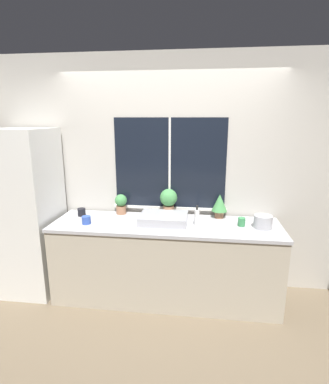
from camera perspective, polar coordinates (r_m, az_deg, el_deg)
ground_plane at (r=3.38m, az=-0.54°, el=-22.27°), size 14.00×14.00×0.00m
wall_back at (r=3.53m, az=1.05°, el=3.41°), size 8.00×0.09×2.70m
wall_left at (r=4.97m, az=-24.16°, el=5.26°), size 0.06×7.00×2.70m
counter at (r=3.43m, az=0.22°, el=-12.95°), size 2.46×0.70×0.88m
refrigerator at (r=3.78m, az=-24.68°, el=-3.55°), size 0.64×0.68×1.89m
sink at (r=3.27m, az=-0.16°, el=-5.04°), size 0.51×0.44×0.28m
potted_plant_left at (r=3.57m, az=-8.29°, el=-2.15°), size 0.14×0.14×0.24m
potted_plant_center at (r=3.45m, az=0.70°, el=-1.55°), size 0.20×0.20×0.32m
potted_plant_right at (r=3.45m, az=10.44°, el=-2.28°), size 0.18×0.18×0.28m
soap_bottle at (r=3.20m, az=6.18°, el=-4.72°), size 0.05×0.05×0.22m
mug_green at (r=3.27m, az=14.47°, el=-5.52°), size 0.08×0.08×0.09m
mug_blue at (r=3.34m, az=-14.67°, el=-5.18°), size 0.09×0.09×0.08m
mug_black at (r=3.62m, az=-15.51°, el=-3.71°), size 0.09×0.09×0.09m
kettle at (r=3.27m, az=18.25°, el=-5.30°), size 0.19×0.19×0.15m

